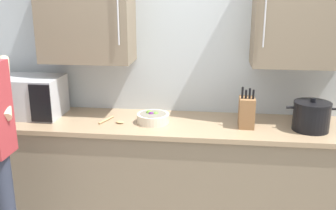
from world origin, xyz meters
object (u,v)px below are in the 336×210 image
Objects in this scene: fruit_bowl at (153,117)px; wooden_spoon at (114,121)px; microwave_oven at (21,97)px; stock_pot at (311,116)px; knife_block at (247,112)px.

fruit_bowl is 0.30m from wooden_spoon.
microwave_oven is 1.07m from fruit_bowl.
stock_pot reaches higher than wooden_spoon.
stock_pot is 0.45m from knife_block.
microwave_oven is at bearing 177.10° from fruit_bowl.
microwave_oven is at bearing 177.92° from knife_block.
stock_pot is 1.16× the size of knife_block.
fruit_bowl is 1.27× the size of wooden_spoon.
microwave_oven is at bearing 173.96° from wooden_spoon.
knife_block reaches higher than wooden_spoon.
microwave_oven is 0.78m from wooden_spoon.
knife_block is 0.69m from fruit_bowl.
knife_block is at bearing -2.08° from microwave_oven.
fruit_bowl reaches higher than wooden_spoon.
knife_block is at bearing 178.00° from stock_pot.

